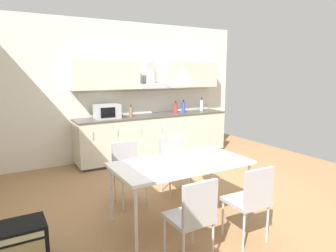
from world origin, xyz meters
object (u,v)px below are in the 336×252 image
bottle_white (202,105)px  chair_far_right (174,159)px  bottle_blue (183,107)px  chair_near_left (194,213)px  chair_far_left (128,166)px  pendant_lamp (182,76)px  microwave (107,111)px  bottle_brown (131,112)px  guitar_amp (18,247)px  chair_near_right (251,197)px  bottle_red (176,108)px  dining_table (181,165)px

bottle_white → chair_far_right: size_ratio=0.36×
bottle_blue → chair_near_left: bottle_blue is taller
bottle_blue → chair_far_left: bearing=-138.6°
chair_far_left → chair_near_left: (0.00, -1.63, 0.00)m
pendant_lamp → microwave: bearing=90.4°
bottle_brown → bottle_blue: size_ratio=0.86×
chair_far_left → chair_near_left: size_ratio=1.00×
bottle_blue → guitar_amp: (-3.62, -2.75, -0.84)m
bottle_white → chair_near_right: bottle_white is taller
chair_near_left → microwave: bearing=84.2°
chair_far_right → guitar_amp: 2.41m
bottle_white → pendant_lamp: bearing=-130.1°
bottle_red → bottle_white: bearing=-0.9°
bottle_blue → pendant_lamp: bearing=-123.2°
microwave → guitar_amp: 3.42m
microwave → chair_near_left: (-0.36, -3.53, -0.54)m
microwave → dining_table: bearing=-89.6°
bottle_white → bottle_blue: 0.54m
chair_near_left → chair_far_right: size_ratio=1.00×
chair_far_left → bottle_brown: bearing=65.5°
bottle_brown → bottle_blue: bottle_blue is taller
bottle_white → chair_near_right: (-1.94, -3.57, -0.54)m
chair_far_left → pendant_lamp: 1.56m
dining_table → chair_far_right: 0.92m
bottle_white → chair_far_right: 2.79m
microwave → chair_far_right: (0.40, -1.90, -0.54)m
dining_table → chair_near_left: size_ratio=1.92×
chair_near_right → bottle_white: bearing=61.4°
bottle_red → guitar_amp: (-3.45, -2.80, -0.83)m
bottle_red → bottle_brown: bearing=-176.0°
bottle_brown → chair_far_left: bearing=-114.5°
bottle_blue → chair_far_right: (-1.39, -1.89, -0.52)m
bottle_blue → dining_table: bearing=-123.2°
bottle_white → bottle_blue: bearing=-175.3°
bottle_red → bottle_blue: bottle_blue is taller
microwave → dining_table: size_ratio=0.29×
chair_near_left → chair_far_right: bearing=65.1°
bottle_blue → chair_near_right: bottle_blue is taller
bottle_blue → pendant_lamp: pendant_lamp is taller
guitar_amp → chair_near_right: bearing=-19.3°
microwave → chair_near_left: 3.59m
bottle_white → guitar_amp: (-4.16, -2.79, -0.85)m
pendant_lamp → bottle_blue: bearing=56.8°
bottle_white → pendant_lamp: pendant_lamp is taller
bottle_brown → chair_near_right: bearing=-91.7°
bottle_white → chair_far_right: bearing=-134.9°
chair_near_right → chair_far_right: bearing=89.6°
bottle_blue → guitar_amp: bottle_blue is taller
dining_table → chair_far_left: bearing=114.6°
bottle_brown → dining_table: (-0.48, -2.68, -0.33)m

